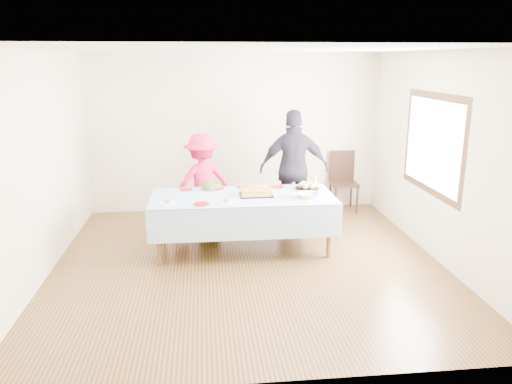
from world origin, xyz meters
TOP-DOWN VIEW (x-y plane):
  - ground at (0.00, 0.00)m, footprint 5.00×5.00m
  - room_walls at (0.05, 0.00)m, footprint 5.04×5.04m
  - party_table at (-0.03, 0.51)m, footprint 2.50×1.10m
  - birthday_cake at (0.16, 0.51)m, footprint 0.46×0.35m
  - rolls_tray at (0.92, 0.77)m, footprint 0.34×0.34m
  - punch_bowl at (0.83, 0.31)m, footprint 0.28×0.28m
  - party_hat at (1.07, 0.92)m, footprint 0.10×0.10m
  - fork_pile at (0.54, 0.34)m, footprint 0.24×0.18m
  - plate_red_far_a at (-0.81, 0.91)m, footprint 0.18×0.18m
  - plate_red_far_b at (-0.36, 0.92)m, footprint 0.19×0.19m
  - plate_red_far_c at (-0.00, 0.97)m, footprint 0.16×0.16m
  - plate_red_far_d at (0.51, 0.93)m, footprint 0.20×0.20m
  - plate_red_near at (-0.59, 0.14)m, footprint 0.20×0.20m
  - plate_white_left at (-1.04, 0.22)m, footprint 0.24×0.24m
  - plate_white_mid at (-0.28, 0.17)m, footprint 0.20×0.20m
  - plate_white_right at (0.76, 0.17)m, footprint 0.21×0.21m
  - dining_chair at (1.89, 2.29)m, footprint 0.45×0.45m
  - toddler_left at (-0.92, 1.08)m, footprint 0.34×0.29m
  - toddler_mid at (-0.48, 0.90)m, footprint 0.44×0.29m
  - toddler_right at (0.81, 1.71)m, footprint 0.45×0.39m
  - adult_left at (-0.57, 1.48)m, footprint 1.09×0.82m
  - adult_right at (0.86, 1.51)m, footprint 1.11×0.51m

SIDE VIEW (x-z plane):
  - ground at x=0.00m, z-range 0.00..0.00m
  - toddler_right at x=0.81m, z-range 0.00..0.78m
  - toddler_left at x=-0.92m, z-range 0.00..0.79m
  - toddler_mid at x=-0.48m, z-range 0.00..0.90m
  - dining_chair at x=1.89m, z-range 0.06..1.09m
  - party_table at x=-0.03m, z-range 0.33..1.11m
  - adult_left at x=-0.57m, z-range 0.00..1.50m
  - plate_red_far_a at x=-0.81m, z-range 0.78..0.79m
  - plate_red_far_b at x=-0.36m, z-range 0.78..0.79m
  - plate_red_far_c at x=0.00m, z-range 0.78..0.79m
  - plate_red_far_d at x=0.51m, z-range 0.78..0.79m
  - plate_red_near at x=-0.59m, z-range 0.78..0.79m
  - plate_white_left at x=-1.04m, z-range 0.78..0.79m
  - plate_white_mid at x=-0.28m, z-range 0.78..0.79m
  - plate_white_right at x=0.76m, z-range 0.78..0.79m
  - fork_pile at x=0.54m, z-range 0.78..0.85m
  - punch_bowl at x=0.83m, z-range 0.78..0.85m
  - birthday_cake at x=0.16m, z-range 0.78..0.86m
  - rolls_tray at x=0.92m, z-range 0.77..0.87m
  - party_hat at x=1.07m, z-range 0.78..0.95m
  - adult_right at x=0.86m, z-range 0.00..1.85m
  - room_walls at x=0.05m, z-range 0.41..3.13m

